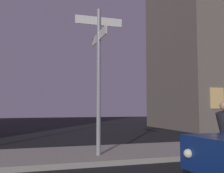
% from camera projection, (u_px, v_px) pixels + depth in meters
% --- Properties ---
extents(sidewalk_kerb, '(40.00, 2.75, 0.14)m').
position_uv_depth(sidewalk_kerb, '(95.00, 154.00, 7.91)').
color(sidewalk_kerb, gray).
rests_on(sidewalk_kerb, ground_plane).
extents(signpost, '(1.39, 1.56, 4.17)m').
position_uv_depth(signpost, '(99.00, 67.00, 7.61)').
color(signpost, gray).
rests_on(signpost, sidewalk_kerb).
extents(cyclist, '(1.82, 0.35, 1.61)m').
position_uv_depth(cyclist, '(224.00, 137.00, 6.33)').
color(cyclist, black).
rests_on(cyclist, ground_plane).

